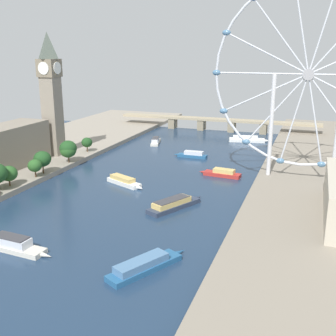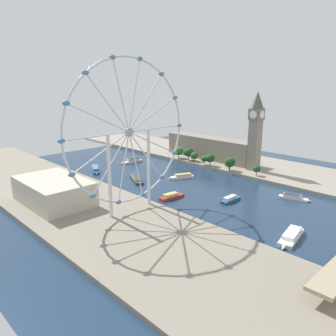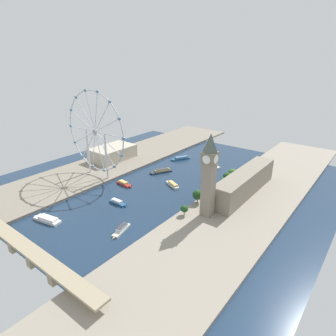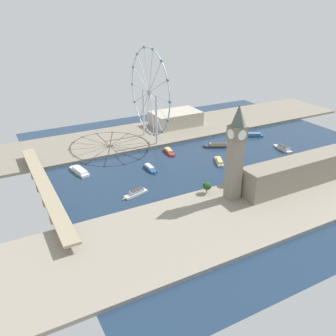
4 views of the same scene
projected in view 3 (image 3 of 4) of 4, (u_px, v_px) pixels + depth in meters
The scene contains 17 objects.
ground_plane at pixel (169, 181), 364.84m from camera, with size 375.77×375.77×0.00m, color #1E334C.
riverbank_left at pixel (246, 204), 305.57m from camera, with size 90.00×520.00×3.00m, color gray.
riverbank_right at pixel (114, 163), 423.03m from camera, with size 90.00×520.00×3.00m, color gray.
clock_tower at pixel (209, 174), 267.65m from camera, with size 13.13×13.13×81.72m.
parliament_block at pixel (245, 182), 322.83m from camera, with size 22.00×118.26×25.80m, color gray.
tree_row_embankment at pixel (215, 184), 328.14m from camera, with size 14.73×117.27×14.72m.
ferris_wheel at pixel (95, 133), 356.29m from camera, with size 105.03×3.20×108.69m.
riverside_hall at pixel (113, 153), 432.65m from camera, with size 40.68×64.38×18.57m, color #BCB29E.
river_bridge at pixel (24, 248), 225.07m from camera, with size 187.77×12.02×11.45m.
tour_boat_0 at pixel (212, 165), 412.29m from camera, with size 30.59×8.85×5.62m.
tour_boat_1 at pixel (181, 158), 440.52m from camera, with size 19.85×32.28×4.64m.
tour_boat_2 at pixel (121, 229), 260.52m from camera, with size 11.53×27.12×5.04m.
tour_boat_3 at pixel (172, 184), 351.36m from camera, with size 26.64×15.21×4.59m.
tour_boat_4 at pixel (118, 202), 308.55m from camera, with size 24.14×5.83×4.50m.
tour_boat_5 at pixel (47, 219), 276.41m from camera, with size 34.32×13.93×4.72m.
tour_boat_6 at pixel (161, 171), 391.49m from camera, with size 20.15×33.04×4.99m.
tour_boat_7 at pixel (124, 184), 353.70m from camera, with size 26.22×8.61×4.67m.
Camera 3 is at (-203.46, 264.45, 148.54)m, focal length 30.81 mm.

